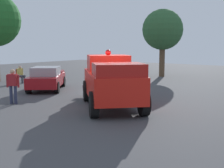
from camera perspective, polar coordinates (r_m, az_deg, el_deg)
The scene contains 8 objects.
ground_plane at distance 13.83m, azimuth -0.37°, elevation -4.29°, with size 60.00×60.00×0.00m, color #424244.
vintage_fire_truck at distance 13.64m, azimuth -0.16°, elevation 0.64°, with size 5.66×5.82×2.59m.
classic_hot_rod at distance 19.28m, azimuth -12.25°, elevation 1.15°, with size 4.54×4.20×1.46m.
lawn_chair_near_truck at distance 23.22m, azimuth -17.14°, elevation 1.67°, with size 0.53×0.51×1.02m.
lawn_chair_by_car at distance 20.21m, azimuth -1.08°, elevation 1.17°, with size 0.67×0.67×1.02m.
spectator_seated at distance 23.10m, azimuth -16.95°, elevation 1.91°, with size 0.41×0.54×1.29m.
spectator_standing at distance 15.04m, azimuth -18.32°, elevation 0.01°, with size 0.44×0.60×1.68m.
oak_tree_left at distance 26.87m, azimuth 9.60°, elevation 10.10°, with size 3.54×3.54×5.89m.
Camera 1 is at (-10.69, -8.30, 2.84)m, focal length 48.09 mm.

